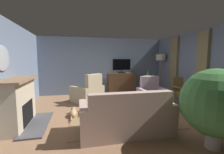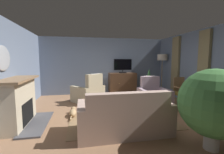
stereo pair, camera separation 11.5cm
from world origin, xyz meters
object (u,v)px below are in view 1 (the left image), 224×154
television (122,66)px  side_chair_far_end (200,97)px  side_chair_tucked_against_wall (181,91)px  floor_lamp (161,60)px  tv_cabinet (121,84)px  tv_remote (108,98)px  coffee_table (108,100)px  potted_plant_leafy_by_curtain (216,103)px  cat (73,113)px  sofa_floral (127,118)px  folded_newspaper (111,99)px  potted_plant_tall_palm_by_window (148,83)px  armchair_by_fireplace (88,93)px  wall_mirror_oval (3,58)px  armchair_angled_to_table (153,98)px  fireplace (18,104)px

television → side_chair_far_end: 3.51m
side_chair_far_end → side_chair_tucked_against_wall: size_ratio=1.00×
floor_lamp → tv_cabinet: bearing=167.2°
tv_remote → coffee_table: bearing=31.2°
television → potted_plant_leafy_by_curtain: size_ratio=0.58×
side_chair_tucked_against_wall → cat: side_chair_tucked_against_wall is taller
tv_cabinet → sofa_floral: bearing=-104.3°
coffee_table → folded_newspaper: folded_newspaper is taller
potted_plant_tall_palm_by_window → floor_lamp: bearing=39.7°
television → potted_plant_tall_palm_by_window: (0.73, -1.19, -0.64)m
television → cat: size_ratio=1.10×
armchair_by_fireplace → potted_plant_tall_palm_by_window: potted_plant_tall_palm_by_window is taller
potted_plant_tall_palm_by_window → tv_remote: bearing=-145.8°
wall_mirror_oval → folded_newspaper: wall_mirror_oval is taller
coffee_table → potted_plant_tall_palm_by_window: 2.19m
cat → folded_newspaper: bearing=-0.5°
coffee_table → tv_remote: size_ratio=5.64×
tv_cabinet → potted_plant_tall_palm_by_window: potted_plant_tall_palm_by_window is taller
armchair_angled_to_table → side_chair_tucked_against_wall: size_ratio=1.04×
folded_newspaper → cat: 1.15m
television → coffee_table: television is taller
fireplace → wall_mirror_oval: 1.09m
tv_remote → television: bearing=13.0°
fireplace → coffee_table: size_ratio=1.59×
tv_remote → potted_plant_tall_palm_by_window: (1.84, 1.25, 0.22)m
armchair_angled_to_table → cat: bearing=-174.7°
fireplace → side_chair_far_end: fireplace is taller
tv_cabinet → side_chair_far_end: 3.46m
sofa_floral → potted_plant_tall_palm_by_window: size_ratio=1.58×
potted_plant_leafy_by_curtain → sofa_floral: bearing=146.6°
tv_remote → armchair_angled_to_table: 1.58m
armchair_by_fireplace → potted_plant_leafy_by_curtain: 4.09m
fireplace → potted_plant_tall_palm_by_window: 4.40m
wall_mirror_oval → tv_remote: (2.48, 0.41, -1.16)m
armchair_angled_to_table → coffee_table: bearing=-173.7°
cat → floor_lamp: floor_lamp is taller
armchair_by_fireplace → side_chair_tucked_against_wall: 3.25m
coffee_table → cat: 1.06m
tv_remote → side_chair_far_end: (2.52, -0.67, 0.07)m
sofa_floral → fireplace: bearing=159.7°
wall_mirror_oval → potted_plant_leafy_by_curtain: wall_mirror_oval is taller
television → side_chair_far_end: bearing=-65.5°
folded_newspaper → cat: size_ratio=0.40×
armchair_angled_to_table → floor_lamp: size_ratio=0.56×
tv_remote → tv_cabinet: bearing=13.5°
folded_newspaper → cat: bearing=-171.5°
fireplace → potted_plant_leafy_by_curtain: (3.70, -1.75, 0.28)m
tv_remote → armchair_angled_to_table: size_ratio=0.17×
side_chair_far_end → floor_lamp: (0.34, 2.76, 1.04)m
television → sofa_floral: 3.98m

